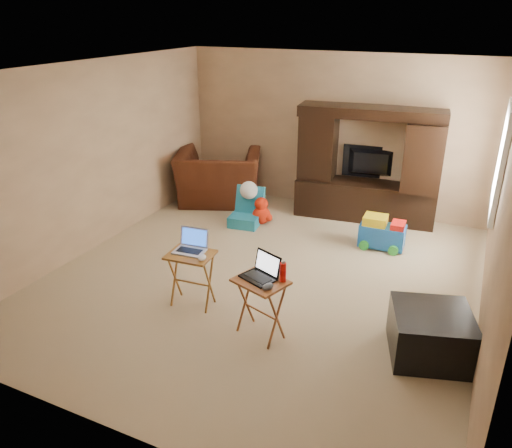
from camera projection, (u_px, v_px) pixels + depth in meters
The scene contains 22 objects.
floor at pixel (263, 277), 6.24m from camera, with size 5.50×5.50×0.00m, color #C6AB89.
ceiling at pixel (264, 69), 5.25m from camera, with size 5.50×5.50×0.00m, color silver.
wall_back at pixel (333, 133), 8.03m from camera, with size 5.00×5.00×0.00m, color tan.
wall_front at pixel (101, 296), 3.46m from camera, with size 5.00×5.00×0.00m, color tan.
wall_left at pixel (94, 157), 6.71m from camera, with size 5.50×5.50×0.00m, color tan.
wall_right at pixel (501, 217), 4.77m from camera, with size 5.50×5.50×0.00m, color tan.
window_pane at pixel (503, 161), 6.01m from camera, with size 1.20×1.20×0.00m, color white.
window_frame at pixel (502, 161), 6.02m from camera, with size 0.06×1.14×1.34m, color white.
entertainment_center at pixel (367, 165), 7.67m from camera, with size 2.15×0.54×1.76m, color black.
television at pixel (370, 163), 7.86m from camera, with size 0.89×0.12×0.52m, color black.
recliner at pixel (219, 177), 8.51m from camera, with size 1.38×1.21×0.90m, color #441E0E.
child_rocker at pixel (245, 207), 7.62m from camera, with size 0.44×0.51×0.59m, color #196D8D, non-canonical shape.
plush_toy at pixel (261, 211), 7.71m from camera, with size 0.39×0.33×0.44m, color red, non-canonical shape.
push_toy at pixel (382, 232), 6.92m from camera, with size 0.63×0.45×0.47m, color #1657B4, non-canonical shape.
ottoman at pixel (430, 334), 4.75m from camera, with size 0.72×0.72×0.47m, color black.
tray_table_left at pixel (192, 279), 5.54m from camera, with size 0.49×0.39×0.64m, color #A06326.
tray_table_right at pixel (261, 308), 5.01m from camera, with size 0.49×0.39×0.64m, color brown.
laptop_left at pixel (189, 242), 5.41m from camera, with size 0.33×0.27×0.24m, color #B7B6BC.
laptop_right at pixel (258, 268), 4.87m from camera, with size 0.33×0.28×0.24m, color black.
mouse_left at pixel (202, 258), 5.27m from camera, with size 0.08×0.13×0.05m, color silver.
mouse_right at pixel (268, 287), 4.72m from camera, with size 0.08×0.13×0.05m, color #38393D.
water_bottle at pixel (283, 272), 4.83m from camera, with size 0.06×0.06×0.20m, color red.
Camera 1 is at (2.24, -4.99, 3.08)m, focal length 35.00 mm.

